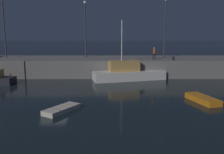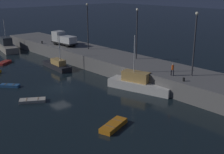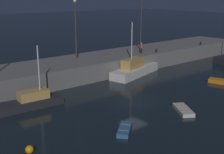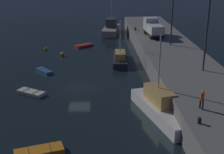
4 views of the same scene
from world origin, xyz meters
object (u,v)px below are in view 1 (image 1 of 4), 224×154
Objects in this scene: lamp_post_east at (85,25)px; dockworker at (154,53)px; fishing_boat_white at (128,73)px; rowboat_blue_far at (61,109)px; bollard_west at (173,58)px; rowboat_white_mid at (202,99)px; lamp_post_central at (165,24)px; lamp_post_west at (3,23)px.

dockworker is (9.62, -3.33, -3.79)m from lamp_post_east.
fishing_boat_white is at bearing -43.84° from lamp_post_east.
rowboat_blue_far is 19.03m from bollard_west.
lamp_post_east is at bearing 126.46° from rowboat_white_mid.
rowboat_white_mid is 12.04m from bollard_west.
fishing_boat_white reaches higher than rowboat_white_mid.
rowboat_white_mid is 2.32× the size of dockworker.
lamp_post_west is at bearing 178.93° from lamp_post_central.
lamp_post_west reaches higher than lamp_post_east.
rowboat_blue_far is 7.28× the size of bollard_west.
lamp_post_west is (-17.42, 4.75, 6.40)m from fishing_boat_white.
rowboat_white_mid is 16.24m from lamp_post_central.
rowboat_white_mid is at bearing -80.00° from dockworker.
rowboat_white_mid is at bearing -32.88° from lamp_post_west.
lamp_post_east is at bearing 160.91° from dockworker.
rowboat_blue_far is 20.04m from lamp_post_east.
lamp_post_east reaches higher than dockworker.
lamp_post_central reaches higher than rowboat_white_mid.
lamp_post_east reaches higher than rowboat_blue_far.
lamp_post_west is at bearing 122.80° from rowboat_blue_far.
rowboat_blue_far is at bearing -129.48° from bollard_west.
lamp_post_central is at bearing -1.07° from lamp_post_west.
lamp_post_central is 5.09× the size of dockworker.
dockworker is (3.67, 2.38, 2.43)m from fishing_boat_white.
rowboat_white_mid is (5.91, -10.33, -0.63)m from fishing_boat_white.
dockworker reaches higher than rowboat_white_mid.
rowboat_white_mid is at bearing -90.82° from bollard_west.
lamp_post_central is (5.41, 4.33, 6.34)m from fishing_boat_white.
rowboat_blue_far is 21.94m from lamp_post_central.
lamp_post_west is 18.68× the size of bollard_west.
bollard_west is (12.03, -4.24, -4.50)m from lamp_post_east.
lamp_post_east is 4.95× the size of dockworker.
lamp_post_west reaches higher than bollard_west.
rowboat_white_mid is 0.46× the size of lamp_post_central.
lamp_post_east is (11.48, 0.96, -0.18)m from lamp_post_west.
lamp_post_east reaches higher than fishing_boat_white.
rowboat_blue_far is (-5.92, -13.09, -0.69)m from fishing_boat_white.
lamp_post_west is 1.04× the size of lamp_post_east.
fishing_boat_white is at bearing 119.77° from rowboat_white_mid.
lamp_post_east is at bearing 173.05° from lamp_post_central.
rowboat_blue_far is at bearing -166.87° from rowboat_white_mid.
rowboat_blue_far is 0.41× the size of lamp_post_east.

